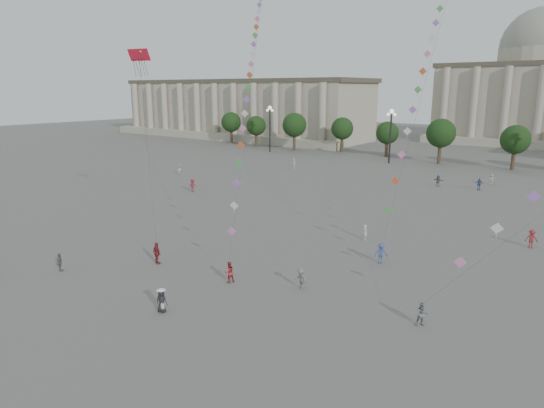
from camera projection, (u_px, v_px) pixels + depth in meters
The scene contains 23 objects.
ground at pixel (171, 303), 33.81m from camera, with size 360.00×360.00×0.00m, color #54524F.
hall_west at pixel (240, 109), 148.69m from camera, with size 84.00×26.22×17.20m.
hall_central at pixel (536, 90), 130.48m from camera, with size 48.30×34.30×35.50m.
tree_row at pixel (481, 137), 92.91m from camera, with size 137.12×5.12×8.00m.
lamp_post_far_west at pixel (270, 120), 112.77m from camera, with size 2.00×0.90×10.65m.
lamp_post_mid_west at pixel (391, 126), 95.10m from camera, with size 2.00×0.90×10.65m.
person_crowd_0 at pixel (479, 184), 71.13m from camera, with size 1.05×0.44×1.78m, color #395080.
person_crowd_1 at pixel (180, 170), 84.15m from camera, with size 0.78×0.61×1.61m, color silver.
person_crowd_2 at pixel (193, 185), 69.96m from camera, with size 1.20×0.69×1.85m, color maroon.
person_crowd_4 at pixel (491, 179), 74.95m from camera, with size 1.57×0.50×1.69m, color silver.
person_crowd_6 at pixel (301, 279), 35.98m from camera, with size 1.05×0.60×1.62m, color slate.
person_crowd_8 at pixel (532, 239), 45.27m from camera, with size 1.15×0.66×1.78m, color maroon.
person_crowd_10 at pixel (294, 163), 90.16m from camera, with size 0.69×0.45×1.90m, color #AEAEAA.
person_crowd_12 at pixel (438, 181), 73.88m from camera, with size 1.61×0.51×1.74m, color slate.
person_crowd_13 at pixel (365, 232), 47.77m from camera, with size 0.56×0.37×1.53m, color silver.
tourist_0 at pixel (157, 253), 41.14m from camera, with size 1.12×0.47×1.91m, color maroon.
tourist_3 at pixel (60, 262), 39.53m from camera, with size 0.89×0.37×1.51m, color slate.
kite_flyer_0 at pixel (229, 272), 37.24m from camera, with size 0.81×0.63×1.66m, color maroon.
kite_flyer_1 at pixel (381, 253), 41.22m from camera, with size 1.18×0.68×1.83m, color #384780.
kite_flyer_2 at pixel (422, 314), 30.39m from camera, with size 0.75×0.58×1.54m, color slate.
hat_person at pixel (162, 300), 32.26m from camera, with size 0.89×0.72×1.69m.
dragon_kite at pixel (140, 64), 43.44m from camera, with size 3.85×2.32×17.19m.
kite_train_west at pixel (256, 36), 58.86m from camera, with size 29.34×41.82×62.81m.
Camera 1 is at (24.59, -20.58, 14.60)m, focal length 32.00 mm.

